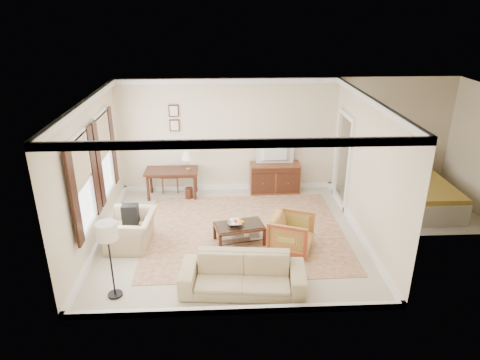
{
  "coord_description": "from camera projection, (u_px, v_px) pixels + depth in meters",
  "views": [
    {
      "loc": [
        -0.2,
        -7.93,
        4.58
      ],
      "look_at": [
        0.2,
        0.3,
        1.15
      ],
      "focal_mm": 32.0,
      "sensor_mm": 36.0,
      "label": 1
    }
  ],
  "objects": [
    {
      "name": "tv",
      "position": [
        276.0,
        147.0,
        10.69
      ],
      "size": [
        0.91,
        0.52,
        0.12
      ],
      "primitive_type": "imported",
      "rotation": [
        0.0,
        0.0,
        3.14
      ],
      "color": "black",
      "rests_on": "sideboard"
    },
    {
      "name": "fruit_bowl",
      "position": [
        235.0,
        222.0,
        8.64
      ],
      "size": [
        0.42,
        0.42,
        0.1
      ],
      "primitive_type": "imported",
      "color": "silver",
      "rests_on": "coffee_table"
    },
    {
      "name": "desk_chair",
      "position": [
        170.0,
        172.0,
        11.04
      ],
      "size": [
        0.55,
        0.55,
        1.05
      ],
      "primitive_type": null,
      "rotation": [
        0.0,
        0.0,
        -0.24
      ],
      "color": "brown",
      "rests_on": "room_shell"
    },
    {
      "name": "sideboard",
      "position": [
        275.0,
        178.0,
        11.03
      ],
      "size": [
        1.27,
        0.49,
        0.78
      ],
      "primitive_type": "cube",
      "color": "brown",
      "rests_on": "room_shell"
    },
    {
      "name": "coffee_table",
      "position": [
        239.0,
        229.0,
        8.7
      ],
      "size": [
        1.08,
        0.77,
        0.42
      ],
      "rotation": [
        0.0,
        0.0,
        0.22
      ],
      "color": "#3C1B11",
      "rests_on": "room_shell"
    },
    {
      "name": "room_shell",
      "position": [
        230.0,
        122.0,
        8.13
      ],
      "size": [
        5.51,
        5.01,
        2.91
      ],
      "color": "beige",
      "rests_on": "ground"
    },
    {
      "name": "striped_armchair",
      "position": [
        291.0,
        231.0,
        8.42
      ],
      "size": [
        0.98,
        1.01,
        0.82
      ],
      "primitive_type": "imported",
      "rotation": [
        0.0,
        0.0,
        1.2
      ],
      "color": "#9A3621",
      "rests_on": "room_shell"
    },
    {
      "name": "rug",
      "position": [
        244.0,
        231.0,
        9.24
      ],
      "size": [
        4.26,
        3.67,
        0.01
      ],
      "primitive_type": "cube",
      "rotation": [
        0.0,
        0.0,
        0.01
      ],
      "color": "brown",
      "rests_on": "room_shell"
    },
    {
      "name": "book_a",
      "position": [
        232.0,
        234.0,
        8.79
      ],
      "size": [
        0.28,
        0.1,
        0.38
      ],
      "primitive_type": "imported",
      "rotation": [
        0.0,
        0.0,
        0.24
      ],
      "color": "brown",
      "rests_on": "coffee_table"
    },
    {
      "name": "writing_desk",
      "position": [
        172.0,
        174.0,
        10.69
      ],
      "size": [
        1.31,
        0.66,
        0.72
      ],
      "color": "#3C1B11",
      "rests_on": "room_shell"
    },
    {
      "name": "club_armchair",
      "position": [
        131.0,
        225.0,
        8.55
      ],
      "size": [
        0.76,
        1.09,
        0.92
      ],
      "primitive_type": "imported",
      "rotation": [
        0.0,
        0.0,
        -1.64
      ],
      "color": "tan",
      "rests_on": "room_shell"
    },
    {
      "name": "window_front",
      "position": [
        83.0,
        184.0,
        7.72
      ],
      "size": [
        0.12,
        1.56,
        1.8
      ],
      "primitive_type": null,
      "color": "#CCB284",
      "rests_on": "room_shell"
    },
    {
      "name": "sofa",
      "position": [
        243.0,
        269.0,
        7.21
      ],
      "size": [
        2.16,
        0.82,
        0.82
      ],
      "primitive_type": "imported",
      "rotation": [
        0.0,
        0.0,
        -0.1
      ],
      "color": "tan",
      "rests_on": "room_shell"
    },
    {
      "name": "book_b",
      "position": [
        249.0,
        236.0,
        8.76
      ],
      "size": [
        0.28,
        0.03,
        0.38
      ],
      "primitive_type": "imported",
      "rotation": [
        0.0,
        0.0,
        0.02
      ],
      "color": "brown",
      "rests_on": "coffee_table"
    },
    {
      "name": "backpack",
      "position": [
        130.0,
        212.0,
        8.54
      ],
      "size": [
        0.3,
        0.37,
        0.4
      ],
      "primitive_type": "cube",
      "rotation": [
        0.0,
        0.0,
        -1.31
      ],
      "color": "black",
      "rests_on": "club_armchair"
    },
    {
      "name": "window_rear",
      "position": [
        104.0,
        155.0,
        9.19
      ],
      "size": [
        0.12,
        1.56,
        1.8
      ],
      "primitive_type": null,
      "color": "#CCB284",
      "rests_on": "room_shell"
    },
    {
      "name": "doorway",
      "position": [
        343.0,
        162.0,
        10.17
      ],
      "size": [
        0.1,
        1.12,
        2.25
      ],
      "primitive_type": null,
      "color": "white",
      "rests_on": "room_shell"
    },
    {
      "name": "floor_lamp",
      "position": [
        107.0,
        237.0,
        6.78
      ],
      "size": [
        0.34,
        0.34,
        1.38
      ],
      "color": "black",
      "rests_on": "room_shell"
    },
    {
      "name": "annex_bedroom",
      "position": [
        417.0,
        194.0,
        10.21
      ],
      "size": [
        3.0,
        2.7,
        2.9
      ],
      "color": "beige",
      "rests_on": "ground"
    },
    {
      "name": "framed_prints",
      "position": [
        174.0,
        118.0,
        10.55
      ],
      "size": [
        0.25,
        0.04,
        0.68
      ],
      "primitive_type": null,
      "color": "#3C1B11",
      "rests_on": "room_shell"
    },
    {
      "name": "desk_lamp",
      "position": [
        188.0,
        160.0,
        10.57
      ],
      "size": [
        0.32,
        0.32,
        0.5
      ],
      "primitive_type": null,
      "color": "silver",
      "rests_on": "writing_desk"
    }
  ]
}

